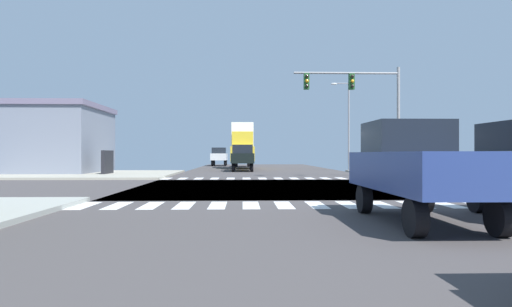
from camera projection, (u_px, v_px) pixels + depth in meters
ground at (285, 188)px, 20.84m from camera, size 90.00×90.00×0.05m
sidewalk_corner_ne at (444, 174)px, 33.23m from camera, size 12.00×12.00×0.14m
sidewalk_corner_nw at (91, 174)px, 32.43m from camera, size 12.00×12.00×0.14m
crosswalk_near at (300, 205)px, 13.53m from camera, size 13.50×2.00×0.01m
crosswalk_far at (270, 178)px, 28.12m from camera, size 13.50×2.00×0.01m
traffic_signal_mast at (359, 96)px, 28.51m from camera, size 6.83×0.55×7.11m
street_lamp at (346, 118)px, 41.87m from camera, size 1.78×0.32×8.27m
bank_building at (26, 139)px, 34.88m from camera, size 13.30×8.58×5.39m
pickup_nearside_1 at (219, 156)px, 57.65m from camera, size 2.00×5.10×2.35m
pickup_farside_2 at (242, 157)px, 39.91m from camera, size 2.00×5.10×2.35m
sedan_crossing_1 at (242, 157)px, 54.53m from camera, size 1.80×4.30×1.88m
box_truck_middle_2 at (242, 144)px, 47.58m from camera, size 2.40×7.20×4.85m
pickup_outer_3 at (417, 165)px, 10.21m from camera, size 2.00×5.10×2.35m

